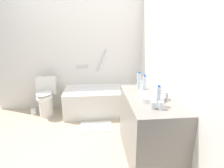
% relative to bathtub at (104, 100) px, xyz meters
% --- Properties ---
extents(ground_plane, '(3.84, 3.84, 0.00)m').
position_rel_bathtub_xyz_m(ground_plane, '(-0.59, -1.00, -0.27)').
color(ground_plane, '#C1AD8E').
extents(wall_back_tiled, '(3.24, 0.10, 2.54)m').
position_rel_bathtub_xyz_m(wall_back_tiled, '(-0.59, 0.42, 1.00)').
color(wall_back_tiled, white).
rests_on(wall_back_tiled, ground_plane).
extents(wall_right_mirror, '(0.10, 3.13, 2.54)m').
position_rel_bathtub_xyz_m(wall_right_mirror, '(0.87, -1.00, 1.00)').
color(wall_right_mirror, white).
rests_on(wall_right_mirror, ground_plane).
extents(bathtub, '(1.58, 0.74, 1.26)m').
position_rel_bathtub_xyz_m(bathtub, '(0.00, 0.00, 0.00)').
color(bathtub, silver).
rests_on(bathtub, ground_plane).
extents(toilet, '(0.37, 0.51, 0.76)m').
position_rel_bathtub_xyz_m(toilet, '(-1.16, 0.02, 0.10)').
color(toilet, white).
rests_on(toilet, ground_plane).
extents(vanity_counter, '(0.62, 1.15, 0.84)m').
position_rel_bathtub_xyz_m(vanity_counter, '(0.51, -1.43, 0.15)').
color(vanity_counter, gray).
rests_on(vanity_counter, ground_plane).
extents(sink_basin, '(0.33, 0.33, 0.06)m').
position_rel_bathtub_xyz_m(sink_basin, '(0.50, -1.49, 0.60)').
color(sink_basin, white).
rests_on(sink_basin, vanity_counter).
extents(sink_faucet, '(0.11, 0.15, 0.08)m').
position_rel_bathtub_xyz_m(sink_faucet, '(0.69, -1.49, 0.60)').
color(sink_faucet, silver).
rests_on(sink_faucet, vanity_counter).
extents(water_bottle_0, '(0.06, 0.06, 0.25)m').
position_rel_bathtub_xyz_m(water_bottle_0, '(0.48, -1.22, 0.68)').
color(water_bottle_0, silver).
rests_on(water_bottle_0, vanity_counter).
extents(water_bottle_1, '(0.06, 0.06, 0.25)m').
position_rel_bathtub_xyz_m(water_bottle_1, '(0.51, -1.70, 0.68)').
color(water_bottle_1, silver).
rests_on(water_bottle_1, vanity_counter).
extents(water_bottle_2, '(0.06, 0.06, 0.25)m').
position_rel_bathtub_xyz_m(water_bottle_2, '(0.45, -1.04, 0.68)').
color(water_bottle_2, silver).
rests_on(water_bottle_2, vanity_counter).
extents(drinking_glass_0, '(0.07, 0.07, 0.09)m').
position_rel_bathtub_xyz_m(drinking_glass_0, '(0.52, -1.78, 0.61)').
color(drinking_glass_0, white).
rests_on(drinking_glass_0, vanity_counter).
extents(drinking_glass_1, '(0.07, 0.07, 0.08)m').
position_rel_bathtub_xyz_m(drinking_glass_1, '(0.48, -1.12, 0.61)').
color(drinking_glass_1, white).
rests_on(drinking_glass_1, vanity_counter).
extents(drinking_glass_2, '(0.07, 0.07, 0.09)m').
position_rel_bathtub_xyz_m(drinking_glass_2, '(0.49, -0.95, 0.61)').
color(drinking_glass_2, white).
rests_on(drinking_glass_2, vanity_counter).
extents(drinking_glass_3, '(0.06, 0.06, 0.08)m').
position_rel_bathtub_xyz_m(drinking_glass_3, '(0.44, -1.76, 0.61)').
color(drinking_glass_3, white).
rests_on(drinking_glass_3, vanity_counter).
extents(bath_mat, '(0.56, 0.37, 0.01)m').
position_rel_bathtub_xyz_m(bath_mat, '(-0.18, -0.60, -0.27)').
color(bath_mat, white).
rests_on(bath_mat, ground_plane).
extents(toilet_paper_roll, '(0.11, 0.11, 0.11)m').
position_rel_bathtub_xyz_m(toilet_paper_roll, '(-1.44, 0.06, -0.22)').
color(toilet_paper_roll, white).
rests_on(toilet_paper_roll, ground_plane).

